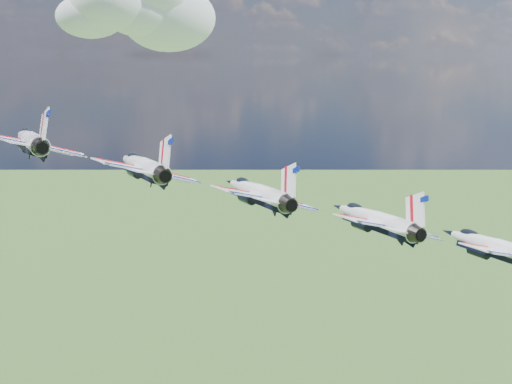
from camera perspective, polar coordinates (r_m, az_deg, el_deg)
cloud_far at (r=273.26m, az=-9.84°, el=14.25°), size 53.38×41.94×20.97m
jet_0 at (r=74.52m, az=-17.68°, el=4.00°), size 12.54×15.94×6.85m
jet_1 at (r=71.03m, az=-9.15°, el=2.10°), size 12.54×15.94×6.85m
jet_2 at (r=69.32m, az=0.00°, el=0.00°), size 12.54×15.94×6.85m
jet_3 at (r=69.54m, az=9.35°, el=-2.14°), size 12.54×15.94×6.85m
jet_4 at (r=71.67m, az=18.41°, el=-4.16°), size 12.54×15.94×6.85m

